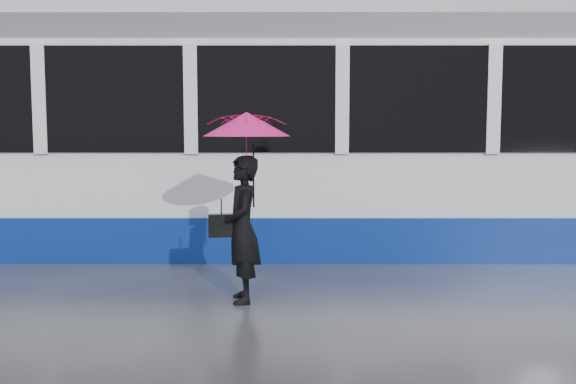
{
  "coord_description": "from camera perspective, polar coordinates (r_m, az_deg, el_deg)",
  "views": [
    {
      "loc": [
        -0.29,
        -7.26,
        1.79
      ],
      "look_at": [
        -0.31,
        -0.08,
        1.1
      ],
      "focal_mm": 40.0,
      "sensor_mm": 36.0,
      "label": 1
    }
  ],
  "objects": [
    {
      "name": "handbag",
      "position": [
        6.73,
        -5.93,
        -2.96
      ],
      "size": [
        0.29,
        0.16,
        0.42
      ],
      "rotation": [
        0.0,
        0.0,
        0.16
      ],
      "color": "black",
      "rests_on": "ground"
    },
    {
      "name": "umbrella",
      "position": [
        6.61,
        -3.69,
        4.53
      ],
      "size": [
        1.03,
        1.03,
        1.03
      ],
      "rotation": [
        0.0,
        0.0,
        0.16
      ],
      "color": "#E31354",
      "rests_on": "ground"
    },
    {
      "name": "ground",
      "position": [
        7.48,
        2.38,
        -8.36
      ],
      "size": [
        90.0,
        90.0,
        0.0
      ],
      "primitive_type": "plane",
      "color": "#28282D",
      "rests_on": "ground"
    },
    {
      "name": "woman",
      "position": [
        6.7,
        -4.07,
        -3.31
      ],
      "size": [
        0.45,
        0.61,
        1.53
      ],
      "primitive_type": "imported",
      "rotation": [
        0.0,
        0.0,
        -1.41
      ],
      "color": "black",
      "rests_on": "ground"
    },
    {
      "name": "tram",
      "position": [
        9.79,
        -4.59,
        4.58
      ],
      "size": [
        26.0,
        2.56,
        3.35
      ],
      "color": "white",
      "rests_on": "ground"
    },
    {
      "name": "rails",
      "position": [
        9.92,
        1.81,
        -4.85
      ],
      "size": [
        34.0,
        1.51,
        0.02
      ],
      "color": "#3F3D38",
      "rests_on": "ground"
    }
  ]
}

